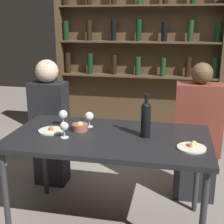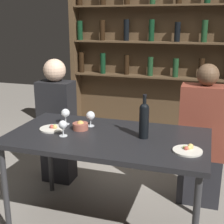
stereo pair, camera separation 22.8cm
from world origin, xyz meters
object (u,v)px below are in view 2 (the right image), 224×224
at_px(food_plate_0, 188,150).
at_px(seated_person_left, 57,124).
at_px(wine_glass_1, 91,116).
at_px(food_plate_1, 52,128).
at_px(wine_glass_0, 65,113).
at_px(wine_glass_2, 63,125).
at_px(snack_bowl, 80,126).
at_px(wine_bottle, 144,119).
at_px(seated_person_right, 202,141).

bearing_deg(food_plate_0, seated_person_left, 151.89).
xyz_separation_m(wine_glass_1, food_plate_1, (-0.26, -0.17, -0.08)).
distance_m(wine_glass_0, food_plate_0, 1.05).
xyz_separation_m(wine_glass_0, wine_glass_2, (0.10, -0.26, -0.01)).
bearing_deg(wine_glass_1, snack_bowl, -114.90).
xyz_separation_m(wine_bottle, seated_person_left, (-0.99, 0.55, -0.31)).
bearing_deg(seated_person_right, snack_bowl, -151.00).
bearing_deg(food_plate_0, snack_bowl, 167.22).
bearing_deg(wine_glass_0, food_plate_0, -15.25).
relative_size(wine_glass_0, food_plate_0, 0.69).
bearing_deg(wine_glass_0, wine_glass_2, -68.13).
xyz_separation_m(wine_glass_0, snack_bowl, (0.17, -0.08, -0.06)).
xyz_separation_m(wine_glass_1, food_plate_0, (0.80, -0.29, -0.08)).
bearing_deg(wine_glass_0, seated_person_left, 125.64).
xyz_separation_m(wine_glass_1, wine_glass_2, (-0.11, -0.28, -0.00)).
relative_size(wine_glass_1, food_plate_0, 0.65).
relative_size(wine_glass_2, seated_person_right, 0.10).
xyz_separation_m(wine_bottle, wine_glass_1, (-0.47, 0.13, -0.06)).
bearing_deg(wine_glass_1, seated_person_left, 141.72).
bearing_deg(food_plate_0, wine_glass_0, 164.75).
distance_m(wine_glass_1, food_plate_0, 0.85).
bearing_deg(snack_bowl, wine_glass_0, 153.30).
bearing_deg(wine_bottle, wine_glass_1, 164.17).
bearing_deg(seated_person_left, wine_bottle, -28.83).
bearing_deg(wine_bottle, food_plate_0, -25.90).
distance_m(food_plate_1, snack_bowl, 0.23).
distance_m(wine_glass_0, food_plate_1, 0.18).
distance_m(food_plate_0, food_plate_1, 1.06).
relative_size(wine_glass_0, wine_glass_1, 1.06).
relative_size(snack_bowl, seated_person_right, 0.10).
bearing_deg(seated_person_right, food_plate_1, -152.89).
xyz_separation_m(food_plate_0, seated_person_right, (0.08, 0.71, -0.19)).
relative_size(wine_glass_2, food_plate_0, 0.63).
distance_m(wine_glass_0, snack_bowl, 0.20).
bearing_deg(food_plate_1, food_plate_0, -6.57).
bearing_deg(snack_bowl, wine_glass_1, 65.10).
height_order(snack_bowl, seated_person_right, seated_person_right).
bearing_deg(seated_person_right, seated_person_left, 180.00).
xyz_separation_m(wine_glass_2, seated_person_right, (0.99, 0.69, -0.26)).
distance_m(wine_glass_2, snack_bowl, 0.20).
xyz_separation_m(food_plate_1, seated_person_right, (1.14, 0.58, -0.19)).
relative_size(wine_bottle, wine_glass_1, 2.61).
height_order(wine_bottle, seated_person_right, seated_person_right).
distance_m(food_plate_1, seated_person_left, 0.66).
bearing_deg(wine_glass_1, food_plate_0, -20.16).
relative_size(wine_bottle, food_plate_0, 1.68).
height_order(food_plate_0, seated_person_left, seated_person_left).
xyz_separation_m(wine_bottle, wine_glass_0, (-0.68, 0.12, -0.05)).
relative_size(wine_bottle, wine_glass_2, 2.68).
relative_size(wine_glass_0, wine_glass_2, 1.09).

